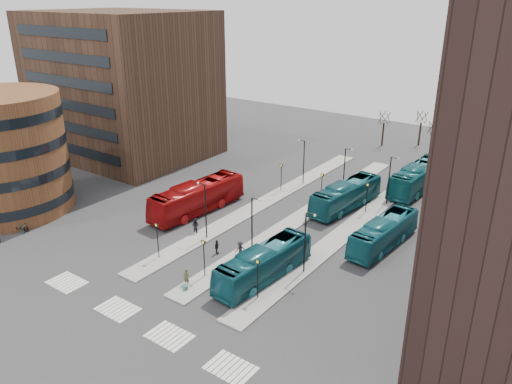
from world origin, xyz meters
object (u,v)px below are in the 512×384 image
Objects in this scene: teal_bus_c at (384,233)px; commuter_c at (240,249)px; red_bus at (198,197)px; bicycle_mid at (22,227)px; teal_bus_b at (346,195)px; bicycle_far at (18,229)px; traveller at (186,277)px; commuter_a at (196,226)px; suitcase at (185,288)px; teal_bus_a at (264,263)px; commuter_b at (217,247)px; teal_bus_d at (418,177)px.

teal_bus_c reaches higher than commuter_c.
bicycle_mid is (-12.06, -15.33, -1.35)m from red_bus.
teal_bus_b is 6.53× the size of bicycle_far.
red_bus reaches higher than bicycle_mid.
traveller is at bearing -100.06° from bicycle_far.
red_bus is 7.38× the size of commuter_a.
teal_bus_b is at bearing 103.71° from suitcase.
teal_bus_a is 28.31m from bicycle_far.
red_bus is 8.69× the size of commuter_b.
teal_bus_c is at bearing 80.31° from suitcase.
teal_bus_c is 19.93m from commuter_a.
teal_bus_d is at bearing 102.82° from teal_bus_c.
traveller is at bearing 175.74° from commuter_b.
red_bus reaches higher than teal_bus_a.
teal_bus_c is 6.63× the size of traveller.
traveller is (10.12, -12.77, -1.02)m from red_bus.
red_bus reaches higher than commuter_b.
teal_bus_a is 4.80m from commuter_c.
commuter_a is 1.09× the size of bicycle_mid.
teal_bus_a is 7.07m from traveller.
suitcase is 1.06m from traveller.
bicycle_mid is at bearing -144.67° from teal_bus_c.
commuter_c is (0.66, 7.03, -0.02)m from traveller.
commuter_b is at bearing 149.12° from commuter_a.
bicycle_mid is (-22.18, -2.56, -0.33)m from traveller.
commuter_b is at bearing 175.30° from teal_bus_a.
traveller is at bearing 27.62° from commuter_c.
teal_bus_c reaches higher than bicycle_mid.
traveller is (-11.32, -17.38, -0.70)m from teal_bus_c.
bicycle_far is (-22.70, -2.31, 0.22)m from suitcase.
bicycle_mid is at bearing 94.08° from commuter_b.
teal_bus_c reaches higher than commuter_b.
commuter_b is 22.36m from bicycle_mid.
teal_bus_d reaches higher than teal_bus_c.
traveller is 1.01× the size of bicycle_mid.
bicycle_mid is 0.48m from bicycle_far.
bicycle_mid is at bearing -159.87° from teal_bus_a.
bicycle_far is (-12.06, -15.81, -1.37)m from red_bus.
teal_bus_a is at bearing -23.22° from red_bus.
teal_bus_a is 11.80m from commuter_a.
suitcase is at bearing -61.11° from traveller.
teal_bus_c is (21.44, 4.61, -0.31)m from red_bus.
commuter_c is (2.21, 0.97, 0.04)m from commuter_b.
bicycle_mid is at bearing -180.00° from traveller.
teal_bus_b reaches higher than commuter_a.
commuter_c is (-8.10, -27.97, -1.00)m from teal_bus_d.
teal_bus_d is (8.24, 35.72, 1.55)m from suitcase.
commuter_a is (3.74, -4.53, -0.95)m from red_bus.
red_bus is 7.99× the size of traveller.
suitcase is 0.05× the size of teal_bus_c.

